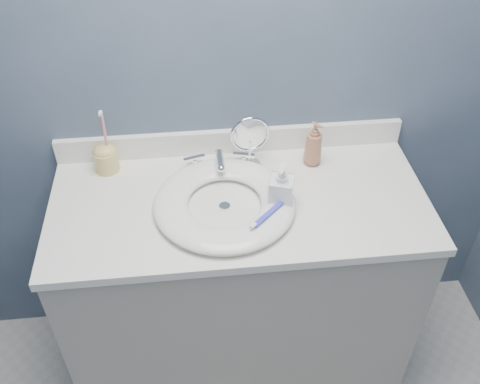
{
  "coord_description": "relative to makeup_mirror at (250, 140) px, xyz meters",
  "views": [
    {
      "loc": [
        -0.14,
        -0.3,
        2.03
      ],
      "look_at": [
        -0.0,
        0.94,
        0.94
      ],
      "focal_mm": 40.0,
      "sensor_mm": 36.0,
      "label": 1
    }
  ],
  "objects": [
    {
      "name": "basin",
      "position": [
        -0.1,
        -0.2,
        -0.09
      ],
      "size": [
        0.45,
        0.45,
        0.04
      ],
      "primitive_type": null,
      "color": "white",
      "rests_on": "countertop"
    },
    {
      "name": "soap_bottle_amber",
      "position": [
        0.22,
        -0.01,
        -0.03
      ],
      "size": [
        0.09,
        0.09,
        0.16
      ],
      "primitive_type": "imported",
      "rotation": [
        0.0,
        0.0,
        0.71
      ],
      "color": "#A7694B",
      "rests_on": "countertop"
    },
    {
      "name": "backsplash",
      "position": [
        -0.05,
        0.09,
        -0.06
      ],
      "size": [
        1.22,
        0.02,
        0.09
      ],
      "primitive_type": "cube",
      "color": "white",
      "rests_on": "countertop"
    },
    {
      "name": "back_wall",
      "position": [
        -0.05,
        0.1,
        0.21
      ],
      "size": [
        2.2,
        0.02,
        2.4
      ],
      "primitive_type": "cube",
      "color": "#435465",
      "rests_on": "ground"
    },
    {
      "name": "countertop",
      "position": [
        -0.05,
        -0.17,
        -0.12
      ],
      "size": [
        1.22,
        0.57,
        0.03
      ],
      "primitive_type": "cube",
      "color": "white",
      "rests_on": "vanity_cabinet"
    },
    {
      "name": "soap_bottle_clear",
      "position": [
        0.07,
        -0.21,
        -0.03
      ],
      "size": [
        0.09,
        0.09,
        0.16
      ],
      "primitive_type": "imported",
      "rotation": [
        0.0,
        0.0,
        -0.29
      ],
      "color": "silver",
      "rests_on": "countertop"
    },
    {
      "name": "faucet",
      "position": [
        -0.1,
        -0.01,
        -0.08
      ],
      "size": [
        0.25,
        0.13,
        0.07
      ],
      "color": "silver",
      "rests_on": "countertop"
    },
    {
      "name": "vanity_cabinet",
      "position": [
        -0.05,
        -0.17,
        -0.56
      ],
      "size": [
        1.2,
        0.55,
        0.85
      ],
      "primitive_type": "cube",
      "color": "#A19C93",
      "rests_on": "ground"
    },
    {
      "name": "toothbrush_lying",
      "position": [
        0.02,
        -0.29,
        -0.07
      ],
      "size": [
        0.13,
        0.13,
        0.02
      ],
      "rotation": [
        0.0,
        0.0,
        0.77
      ],
      "color": "#3B3FD1",
      "rests_on": "basin"
    },
    {
      "name": "toothbrush_holder",
      "position": [
        -0.49,
        0.03,
        -0.06
      ],
      "size": [
        0.08,
        0.08,
        0.23
      ],
      "rotation": [
        0.0,
        0.0,
        0.37
      ],
      "color": "#D7BF6B",
      "rests_on": "countertop"
    },
    {
      "name": "drain",
      "position": [
        -0.1,
        -0.2,
        -0.11
      ],
      "size": [
        0.04,
        0.04,
        0.01
      ],
      "primitive_type": "cylinder",
      "color": "silver",
      "rests_on": "countertop"
    },
    {
      "name": "makeup_mirror",
      "position": [
        0.0,
        0.0,
        0.0
      ],
      "size": [
        0.14,
        0.08,
        0.2
      ],
      "rotation": [
        0.0,
        0.0,
        0.1
      ],
      "color": "silver",
      "rests_on": "countertop"
    }
  ]
}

